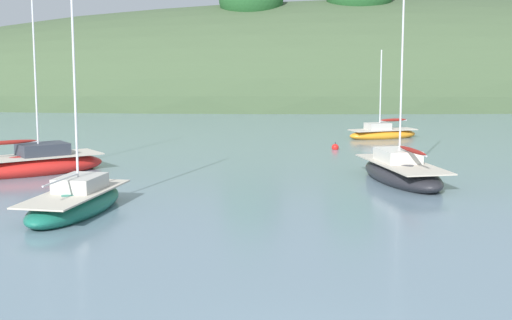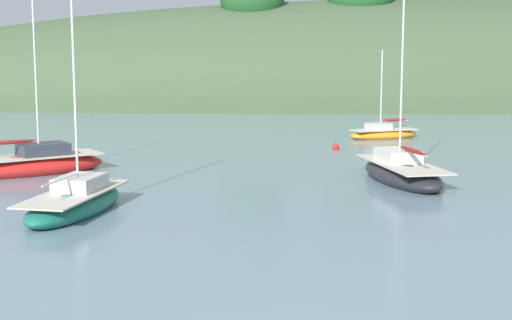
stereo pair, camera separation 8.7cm
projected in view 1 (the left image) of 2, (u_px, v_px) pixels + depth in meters
name	position (u px, v px, depth m)	size (l,w,h in m)	color
far_shoreline_hill	(444.00, 100.00, 89.11)	(150.00, 36.00, 27.18)	#425638
sailboat_red_portside	(382.00, 133.00, 51.99)	(5.32, 3.11, 6.23)	orange
sailboat_orange_cutter	(33.00, 165.00, 37.22)	(7.54, 6.02, 10.82)	red
sailboat_teal_outer	(76.00, 202.00, 28.25)	(3.82, 6.93, 9.64)	#196B56
sailboat_cream_ketch	(402.00, 172.00, 34.92)	(3.51, 7.53, 10.54)	#232328
mooring_buoy_channel	(335.00, 147.00, 46.19)	(0.44, 0.44, 0.54)	red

